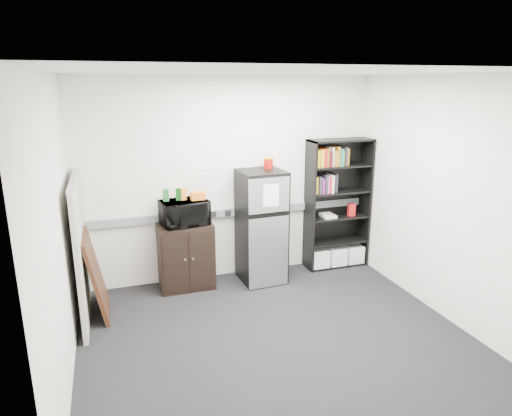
% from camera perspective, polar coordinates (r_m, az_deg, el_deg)
% --- Properties ---
extents(floor, '(4.00, 4.00, 0.00)m').
position_cam_1_polar(floor, '(5.04, 2.36, -15.70)').
color(floor, black).
rests_on(floor, ground).
extents(wall_back, '(4.00, 0.02, 2.70)m').
position_cam_1_polar(wall_back, '(6.11, -3.28, 3.58)').
color(wall_back, white).
rests_on(wall_back, floor).
extents(wall_right, '(0.02, 3.50, 2.70)m').
position_cam_1_polar(wall_right, '(5.51, 22.41, 1.09)').
color(wall_right, white).
rests_on(wall_right, floor).
extents(wall_left, '(0.02, 3.50, 2.70)m').
position_cam_1_polar(wall_left, '(4.24, -23.64, -3.12)').
color(wall_left, white).
rests_on(wall_left, floor).
extents(ceiling, '(4.00, 3.50, 0.02)m').
position_cam_1_polar(ceiling, '(4.31, 2.78, 16.69)').
color(ceiling, white).
rests_on(ceiling, wall_back).
extents(electrical_raceway, '(3.92, 0.05, 0.10)m').
position_cam_1_polar(electrical_raceway, '(6.19, -3.15, -0.55)').
color(electrical_raceway, slate).
rests_on(electrical_raceway, wall_back).
extents(wall_note, '(0.14, 0.00, 0.10)m').
position_cam_1_polar(wall_note, '(5.99, -6.55, 5.21)').
color(wall_note, white).
rests_on(wall_note, wall_back).
extents(bookshelf, '(0.90, 0.34, 1.85)m').
position_cam_1_polar(bookshelf, '(6.60, 10.13, 0.37)').
color(bookshelf, black).
rests_on(bookshelf, floor).
extents(cubicle_partition, '(0.06, 1.30, 1.62)m').
position_cam_1_polar(cubicle_partition, '(5.42, -21.07, -4.93)').
color(cubicle_partition, '#9B968A').
rests_on(cubicle_partition, floor).
extents(cabinet, '(0.69, 0.46, 0.86)m').
position_cam_1_polar(cabinet, '(6.00, -8.74, -5.95)').
color(cabinet, black).
rests_on(cabinet, floor).
extents(microwave, '(0.63, 0.48, 0.32)m').
position_cam_1_polar(microwave, '(5.80, -8.95, -0.57)').
color(microwave, black).
rests_on(microwave, cabinet).
extents(snack_box_a, '(0.08, 0.06, 0.15)m').
position_cam_1_polar(snack_box_a, '(5.75, -11.19, 1.57)').
color(snack_box_a, '#1A5D24').
rests_on(snack_box_a, microwave).
extents(snack_box_b, '(0.08, 0.06, 0.15)m').
position_cam_1_polar(snack_box_b, '(5.77, -9.65, 1.69)').
color(snack_box_b, '#0C350D').
rests_on(snack_box_b, microwave).
extents(snack_box_c, '(0.08, 0.06, 0.14)m').
position_cam_1_polar(snack_box_c, '(5.78, -9.08, 1.69)').
color(snack_box_c, orange).
rests_on(snack_box_c, microwave).
extents(snack_bag, '(0.18, 0.11, 0.10)m').
position_cam_1_polar(snack_bag, '(5.76, -7.28, 1.52)').
color(snack_bag, orange).
rests_on(snack_bag, microwave).
extents(refrigerator, '(0.60, 0.62, 1.51)m').
position_cam_1_polar(refrigerator, '(6.05, 0.71, -2.35)').
color(refrigerator, black).
rests_on(refrigerator, floor).
extents(coffee_can, '(0.12, 0.12, 0.17)m').
position_cam_1_polar(coffee_can, '(6.01, 1.56, 5.77)').
color(coffee_can, '#A30E07').
rests_on(coffee_can, refrigerator).
extents(framed_poster, '(0.22, 0.76, 0.97)m').
position_cam_1_polar(framed_poster, '(5.57, -19.37, -7.80)').
color(framed_poster, black).
rests_on(framed_poster, floor).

